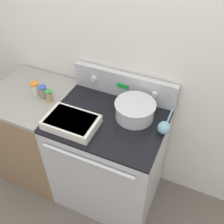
% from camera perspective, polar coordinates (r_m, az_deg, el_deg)
% --- Properties ---
extents(ground_plane, '(12.00, 12.00, 0.00)m').
position_cam_1_polar(ground_plane, '(2.41, -3.90, -22.36)').
color(ground_plane, '#6B6056').
extents(kitchen_wall, '(8.00, 0.05, 2.50)m').
position_cam_1_polar(kitchen_wall, '(1.88, 3.64, 12.67)').
color(kitchen_wall, silver).
rests_on(kitchen_wall, ground_plane).
extents(stove_range, '(0.80, 0.65, 0.91)m').
position_cam_1_polar(stove_range, '(2.16, -0.67, -10.31)').
color(stove_range, '#BCBCC1').
rests_on(stove_range, ground_plane).
extents(control_panel, '(0.80, 0.07, 0.20)m').
position_cam_1_polar(control_panel, '(1.96, 2.71, 5.90)').
color(control_panel, '#BCBCC1').
rests_on(control_panel, stove_range).
extents(side_counter, '(0.59, 0.62, 0.93)m').
position_cam_1_polar(side_counter, '(2.43, -15.73, -4.56)').
color(side_counter, '#896B4C').
rests_on(side_counter, ground_plane).
extents(mixing_bowl, '(0.28, 0.28, 0.12)m').
position_cam_1_polar(mixing_bowl, '(1.80, 5.02, 0.61)').
color(mixing_bowl, silver).
rests_on(mixing_bowl, stove_range).
extents(casserole_dish, '(0.35, 0.24, 0.06)m').
position_cam_1_polar(casserole_dish, '(1.77, -8.88, -2.13)').
color(casserole_dish, silver).
rests_on(casserole_dish, stove_range).
extents(ladle, '(0.09, 0.34, 0.09)m').
position_cam_1_polar(ladle, '(1.75, 11.38, -3.20)').
color(ladle, '#7AB2C6').
rests_on(ladle, stove_range).
extents(spice_jar_green_cap, '(0.05, 0.05, 0.09)m').
position_cam_1_polar(spice_jar_green_cap, '(1.98, -13.50, 3.42)').
color(spice_jar_green_cap, tan).
rests_on(spice_jar_green_cap, side_counter).
extents(spice_jar_blue_cap, '(0.06, 0.06, 0.10)m').
position_cam_1_polar(spice_jar_blue_cap, '(2.02, -14.73, 4.25)').
color(spice_jar_blue_cap, gray).
rests_on(spice_jar_blue_cap, side_counter).
extents(spice_jar_orange_cap, '(0.06, 0.06, 0.10)m').
position_cam_1_polar(spice_jar_orange_cap, '(2.07, -16.38, 4.91)').
color(spice_jar_orange_cap, beige).
rests_on(spice_jar_orange_cap, side_counter).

